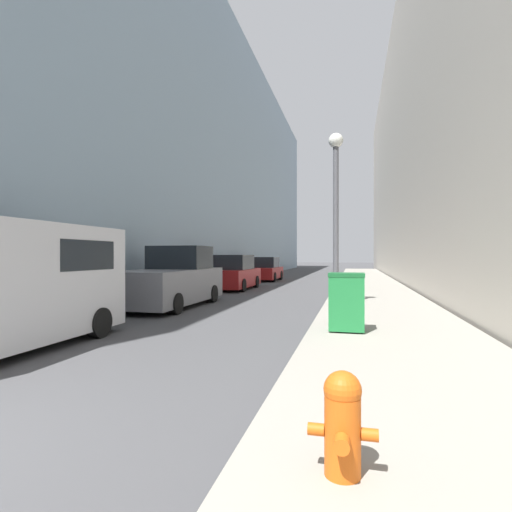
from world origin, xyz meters
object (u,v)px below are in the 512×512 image
at_px(lamppost, 336,204).
at_px(parked_sedan_far, 265,270).
at_px(fire_hydrant, 342,421).
at_px(parked_sedan_near, 233,274).
at_px(trash_bin, 347,301).
at_px(pickup_truck, 171,281).
at_px(white_van, 12,280).

height_order(lamppost, parked_sedan_far, lamppost).
distance_m(fire_hydrant, parked_sedan_near, 17.84).
relative_size(trash_bin, pickup_truck, 0.24).
distance_m(white_van, pickup_truck, 6.60).
height_order(trash_bin, white_van, white_van).
relative_size(trash_bin, parked_sedan_far, 0.30).
bearing_deg(lamppost, fire_hydrant, -87.29).
relative_size(trash_bin, white_van, 0.26).
distance_m(trash_bin, parked_sedan_near, 12.64).
relative_size(fire_hydrant, lamppost, 0.14).
distance_m(white_van, parked_sedan_near, 13.70).
height_order(fire_hydrant, white_van, white_van).
bearing_deg(pickup_truck, trash_bin, -34.26).
bearing_deg(white_van, fire_hydrant, -27.26).
distance_m(fire_hydrant, trash_bin, 5.64).
bearing_deg(parked_sedan_far, trash_bin, -72.54).
height_order(fire_hydrant, pickup_truck, pickup_truck).
height_order(fire_hydrant, parked_sedan_near, parked_sedan_near).
height_order(lamppost, parked_sedan_near, lamppost).
xyz_separation_m(fire_hydrant, parked_sedan_near, (-5.97, 16.80, 0.26)).
distance_m(fire_hydrant, white_van, 6.82).
height_order(trash_bin, parked_sedan_far, parked_sedan_far).
height_order(fire_hydrant, trash_bin, trash_bin).
bearing_deg(parked_sedan_far, pickup_truck, -90.48).
bearing_deg(fire_hydrant, pickup_truck, 121.89).
xyz_separation_m(fire_hydrant, pickup_truck, (-6.03, 9.69, 0.33)).
bearing_deg(parked_sedan_near, lamppost, -51.35).
height_order(pickup_truck, parked_sedan_far, pickup_truck).
distance_m(fire_hydrant, lamppost, 10.33).
height_order(parked_sedan_near, parked_sedan_far, parked_sedan_near).
bearing_deg(trash_bin, white_van, -157.08).
bearing_deg(parked_sedan_near, fire_hydrant, -70.43).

